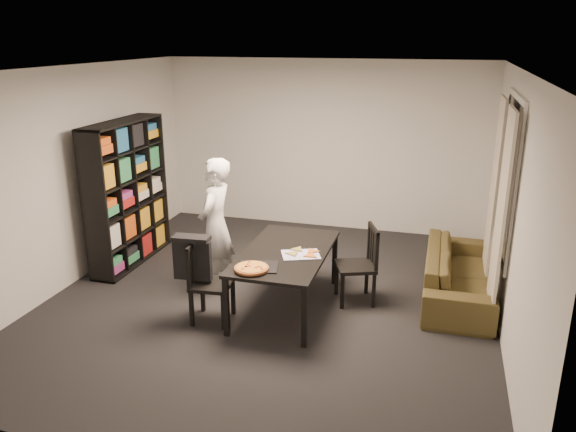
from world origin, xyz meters
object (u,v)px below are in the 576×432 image
(chair_right, at_px, (363,259))
(baking_tray, at_px, (258,267))
(bookshelf, at_px, (127,193))
(sofa, at_px, (459,274))
(person, at_px, (216,226))
(dining_table, at_px, (286,256))
(chair_left, at_px, (204,276))
(pepperoni_pizza, at_px, (252,268))

(chair_right, relative_size, baking_tray, 2.25)
(bookshelf, height_order, chair_right, bookshelf)
(sofa, bearing_deg, person, 101.77)
(dining_table, distance_m, sofa, 2.07)
(bookshelf, xyz_separation_m, chair_left, (1.62, -1.25, -0.45))
(bookshelf, bearing_deg, pepperoni_pizza, -31.63)
(chair_left, xyz_separation_m, sofa, (2.62, 1.32, -0.22))
(bookshelf, distance_m, sofa, 4.29)
(bookshelf, bearing_deg, person, -19.24)
(chair_left, height_order, chair_right, chair_right)
(chair_left, bearing_deg, person, 7.92)
(chair_left, bearing_deg, sofa, -67.70)
(bookshelf, relative_size, person, 1.18)
(bookshelf, height_order, baking_tray, bookshelf)
(baking_tray, height_order, sofa, baking_tray)
(chair_right, distance_m, person, 1.75)
(dining_table, xyz_separation_m, baking_tray, (-0.15, -0.50, 0.07))
(person, height_order, sofa, person)
(chair_right, xyz_separation_m, baking_tray, (-0.95, -0.90, 0.17))
(person, relative_size, baking_tray, 4.03)
(person, distance_m, pepperoni_pizza, 1.12)
(bookshelf, height_order, dining_table, bookshelf)
(chair_right, xyz_separation_m, person, (-1.72, -0.15, 0.29))
(bookshelf, distance_m, person, 1.55)
(chair_left, height_order, baking_tray, chair_left)
(chair_left, bearing_deg, pepperoni_pizza, -104.00)
(bookshelf, xyz_separation_m, pepperoni_pizza, (2.19, -1.35, -0.25))
(baking_tray, xyz_separation_m, pepperoni_pizza, (-0.04, -0.10, 0.02))
(chair_right, bearing_deg, sofa, 90.99)
(bookshelf, bearing_deg, dining_table, -17.49)
(person, distance_m, sofa, 2.89)
(chair_right, bearing_deg, dining_table, -84.80)
(chair_right, distance_m, pepperoni_pizza, 1.41)
(chair_left, height_order, pepperoni_pizza, chair_left)
(person, relative_size, pepperoni_pizza, 4.61)
(bookshelf, bearing_deg, chair_left, -37.73)
(bookshelf, relative_size, chair_right, 2.11)
(chair_right, height_order, person, person)
(chair_right, bearing_deg, pepperoni_pizza, -65.78)
(baking_tray, distance_m, sofa, 2.44)
(chair_right, height_order, sofa, chair_right)
(bookshelf, relative_size, baking_tray, 4.75)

